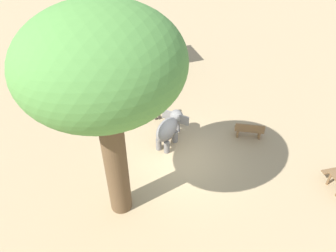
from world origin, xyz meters
TOP-DOWN VIEW (x-y plane):
  - ground_plane at (0.00, 0.00)m, footprint 60.00×60.00m
  - elephant at (-0.24, 1.29)m, footprint 1.97×1.94m
  - person_handler at (-0.20, 3.24)m, footprint 0.51×0.32m
  - shade_tree_main at (-3.26, -1.63)m, footprint 4.90×4.50m
  - wooden_bench at (3.58, 0.36)m, footprint 1.42×1.01m
  - market_stall_orange at (-3.83, 9.25)m, footprint 2.50×2.50m
  - market_stall_white at (-1.23, 9.25)m, footprint 2.50×2.50m
  - market_stall_teal at (1.37, 9.25)m, footprint 2.50×2.50m

SIDE VIEW (x-z plane):
  - ground_plane at x=0.00m, z-range 0.00..0.00m
  - wooden_bench at x=3.58m, z-range 0.03..0.91m
  - elephant at x=-0.24m, z-range 0.20..1.65m
  - person_handler at x=-0.20m, z-range 0.14..1.76m
  - market_stall_orange at x=-3.83m, z-range -0.12..2.40m
  - market_stall_white at x=-1.23m, z-range -0.12..2.40m
  - market_stall_teal at x=1.37m, z-range -0.12..2.40m
  - shade_tree_main at x=-3.26m, z-range 2.10..10.11m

